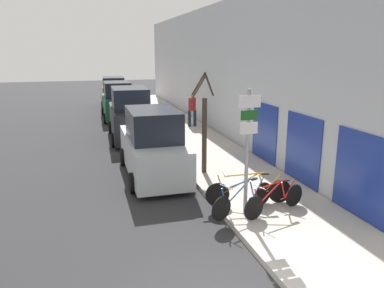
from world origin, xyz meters
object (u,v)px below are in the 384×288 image
at_px(signpost, 248,145).
at_px(bicycle_1, 243,199).
at_px(parked_car_3, 114,93).
at_px(bicycle_2, 249,191).
at_px(parked_car_2, 118,102).
at_px(bicycle_0, 275,199).
at_px(parked_car_0, 153,146).
at_px(parked_car_1, 130,116).
at_px(pedestrian_near, 192,107).
at_px(street_tree, 204,127).

relative_size(signpost, bicycle_1, 1.58).
height_order(bicycle_1, parked_car_3, parked_car_3).
distance_m(bicycle_2, parked_car_2, 15.26).
xyz_separation_m(signpost, bicycle_0, (0.76, -0.14, -1.47)).
distance_m(bicycle_2, parked_car_0, 4.11).
relative_size(parked_car_1, pedestrian_near, 2.64).
relative_size(parked_car_1, parked_car_3, 1.00).
bearing_deg(signpost, bicycle_1, 92.00).
bearing_deg(bicycle_0, parked_car_1, -4.77).
relative_size(bicycle_1, parked_car_2, 0.45).
xyz_separation_m(parked_car_2, pedestrian_near, (3.66, -4.26, 0.15)).
bearing_deg(parked_car_1, bicycle_1, -78.52).
bearing_deg(bicycle_2, signpost, 155.86).
distance_m(parked_car_1, pedestrian_near, 3.88).
height_order(signpost, parked_car_3, signpost).
height_order(parked_car_2, pedestrian_near, parked_car_2).
bearing_deg(bicycle_2, parked_car_2, 16.28).
bearing_deg(parked_car_0, parked_car_2, 91.04).
xyz_separation_m(parked_car_1, pedestrian_near, (3.57, 1.52, 0.06)).
bearing_deg(parked_car_1, parked_car_0, -87.79).
xyz_separation_m(bicycle_1, bicycle_2, (0.36, 0.43, 0.02)).
height_order(bicycle_0, bicycle_1, bicycle_1).
relative_size(bicycle_2, parked_car_3, 0.50).
distance_m(parked_car_0, pedestrian_near, 8.09).
bearing_deg(pedestrian_near, street_tree, -103.65).
distance_m(signpost, bicycle_1, 1.47).
bearing_deg(bicycle_0, street_tree, -7.34).
bearing_deg(pedestrian_near, parked_car_0, -116.10).
distance_m(bicycle_2, pedestrian_near, 10.97).
bearing_deg(street_tree, parked_car_2, 98.54).
bearing_deg(bicycle_1, bicycle_0, -132.77).
distance_m(parked_car_3, street_tree, 17.73).
height_order(signpost, bicycle_2, signpost).
distance_m(bicycle_0, parked_car_1, 10.34).
height_order(bicycle_2, pedestrian_near, pedestrian_near).
bearing_deg(bicycle_1, street_tree, -24.07).
bearing_deg(parked_car_0, parked_car_1, 90.88).
distance_m(bicycle_0, bicycle_1, 0.81).
distance_m(parked_car_2, pedestrian_near, 5.62).
bearing_deg(bicycle_0, bicycle_1, 52.28).
height_order(parked_car_0, parked_car_2, parked_car_0).
bearing_deg(pedestrian_near, parked_car_2, 130.28).
bearing_deg(parked_car_0, bicycle_2, -60.49).
bearing_deg(signpost, bicycle_0, -10.50).
height_order(bicycle_2, parked_car_0, parked_car_0).
bearing_deg(bicycle_0, bicycle_2, 11.88).
bearing_deg(parked_car_2, street_tree, -80.88).
relative_size(parked_car_2, pedestrian_near, 2.46).
relative_size(bicycle_0, parked_car_1, 0.41).
bearing_deg(street_tree, bicycle_2, -83.79).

